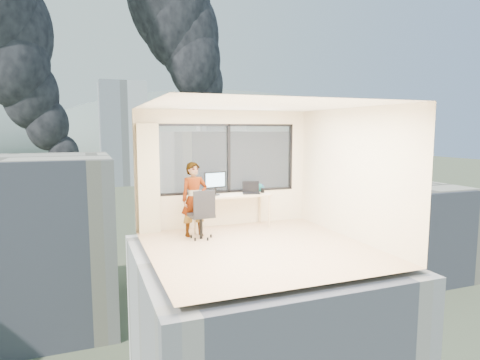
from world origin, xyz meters
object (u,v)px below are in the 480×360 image
handbag (260,188)px  chair (201,214)px  monitor (215,183)px  game_console (198,193)px  laptop (251,188)px  desk (229,211)px  person (194,199)px

handbag → chair: bearing=-134.2°
chair → monitor: monitor is taller
game_console → laptop: size_ratio=0.81×
desk → laptop: laptop is taller
game_console → chair: bearing=-105.8°
laptop → handbag: laptop is taller
chair → laptop: 1.52m
desk → person: bearing=-156.7°
desk → person: 1.05m
monitor → handbag: (1.11, 0.11, -0.17)m
game_console → desk: bearing=-26.2°
chair → laptop: chair is taller
chair → game_console: (0.19, 0.92, 0.28)m
game_console → laptop: (1.15, -0.29, 0.08)m
monitor → handbag: bearing=-5.3°
desk → monitor: bearing=169.4°
desk → handbag: size_ratio=7.52×
handbag → monitor: bearing=-155.3°
desk → chair: bearing=-141.8°
person → desk: bearing=19.1°
game_console → person: bearing=-115.3°
desk → chair: 1.07m
desk → chair: chair is taller
chair → handbag: bearing=22.8°
laptop → chair: bearing=-137.6°
person → handbag: person is taller
person → laptop: bearing=10.0°
desk → monitor: (-0.31, 0.06, 0.64)m
desk → monitor: monitor is taller
desk → game_console: size_ratio=5.56×
desk → monitor: 0.71m
laptop → handbag: 0.36m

